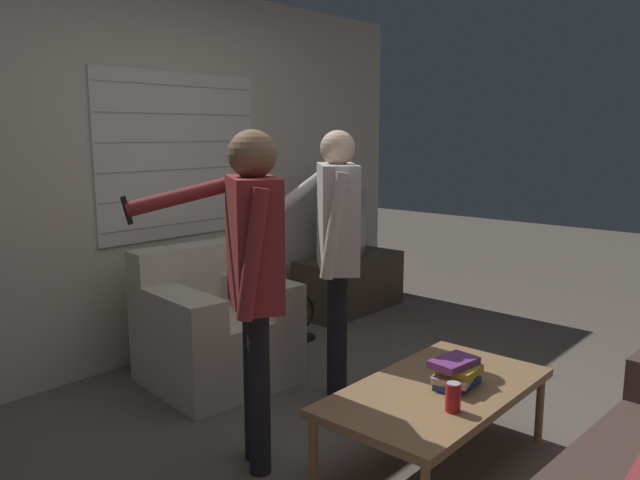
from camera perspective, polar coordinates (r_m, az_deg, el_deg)
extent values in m
plane|color=#665B51|center=(3.30, 6.82, -18.40)|extent=(16.00, 16.00, 0.00)
cube|color=beige|center=(4.38, -15.38, 5.82)|extent=(5.20, 0.06, 2.55)
cube|color=silver|center=(4.48, -12.63, 7.56)|extent=(1.32, 0.02, 1.13)
cube|color=#A4A099|center=(4.51, -12.31, 1.57)|extent=(1.29, 0.00, 0.01)
cube|color=#A4A099|center=(4.49, -12.40, 3.95)|extent=(1.29, 0.00, 0.01)
cube|color=#A4A099|center=(4.47, -12.49, 6.35)|extent=(1.29, 0.00, 0.01)
cube|color=#A4A099|center=(4.47, -12.58, 8.77)|extent=(1.29, 0.00, 0.01)
cube|color=#A4A099|center=(4.47, -12.68, 11.19)|extent=(1.29, 0.00, 0.01)
cube|color=#A4A099|center=(4.48, -12.77, 13.60)|extent=(1.29, 0.00, 0.01)
cube|color=beige|center=(4.02, -9.32, -9.72)|extent=(0.90, 0.87, 0.44)
cube|color=beige|center=(4.14, -11.65, -3.18)|extent=(0.83, 0.29, 0.40)
cube|color=beige|center=(4.08, -6.08, -4.70)|extent=(0.33, 0.80, 0.20)
cube|color=beige|center=(3.79, -13.09, -6.06)|extent=(0.33, 0.80, 0.20)
cube|color=#9E754C|center=(3.03, 10.60, -13.47)|extent=(1.17, 0.64, 0.04)
cylinder|color=#9E754C|center=(2.86, -0.62, -19.08)|extent=(0.04, 0.04, 0.35)
cylinder|color=#9E754C|center=(3.67, 11.12, -12.49)|extent=(0.04, 0.04, 0.35)
cylinder|color=#9E754C|center=(3.45, 19.44, -14.38)|extent=(0.04, 0.04, 0.35)
cube|color=#4C3D2D|center=(5.49, 2.74, -3.98)|extent=(1.03, 0.44, 0.49)
cube|color=#B2B2B7|center=(5.39, 2.78, 1.43)|extent=(0.65, 0.50, 0.56)
cube|color=black|center=(5.41, 1.70, 1.46)|extent=(0.48, 0.28, 0.46)
cylinder|color=black|center=(2.93, -5.58, -13.73)|extent=(0.10, 0.10, 0.78)
cylinder|color=black|center=(3.05, -6.05, -12.71)|extent=(0.10, 0.10, 0.78)
cube|color=maroon|center=(2.79, -6.06, -0.22)|extent=(0.38, 0.43, 0.58)
sphere|color=#846042|center=(2.75, -6.21, 7.79)|extent=(0.22, 0.22, 0.22)
cylinder|color=maroon|center=(2.58, -6.17, -1.35)|extent=(0.17, 0.14, 0.56)
cylinder|color=maroon|center=(2.95, -12.04, 4.07)|extent=(0.50, 0.36, 0.19)
cube|color=black|center=(2.95, -17.25, 2.63)|extent=(0.07, 0.06, 0.13)
cylinder|color=black|center=(3.57, 1.68, -9.13)|extent=(0.10, 0.10, 0.79)
cylinder|color=black|center=(3.73, 1.42, -8.31)|extent=(0.10, 0.10, 0.79)
cube|color=beige|center=(3.49, 1.60, 2.10)|extent=(0.46, 0.47, 0.59)
sphere|color=beige|center=(3.46, 1.63, 8.41)|extent=(0.19, 0.19, 0.19)
cylinder|color=beige|center=(3.24, 1.31, 1.29)|extent=(0.16, 0.16, 0.57)
cylinder|color=beige|center=(3.71, -2.26, 4.08)|extent=(0.40, 0.40, 0.39)
cube|color=white|center=(3.73, -5.70, 1.46)|extent=(0.10, 0.10, 0.12)
cube|color=#284C89|center=(3.04, 12.44, -12.67)|extent=(0.24, 0.13, 0.03)
cube|color=beige|center=(3.04, 12.25, -12.01)|extent=(0.27, 0.21, 0.03)
cube|color=gold|center=(3.03, 12.55, -11.46)|extent=(0.18, 0.18, 0.04)
cube|color=#75387F|center=(3.01, 12.14, -10.88)|extent=(0.24, 0.17, 0.03)
cylinder|color=red|center=(2.78, 12.07, -13.90)|extent=(0.07, 0.07, 0.12)
cylinder|color=silver|center=(2.76, 12.12, -12.70)|extent=(0.06, 0.06, 0.00)
cube|color=black|center=(3.30, 12.42, -10.94)|extent=(0.07, 0.14, 0.02)
cylinder|color=black|center=(4.81, -1.66, -8.89)|extent=(0.20, 0.20, 0.02)
cylinder|color=black|center=(4.80, -1.66, -8.44)|extent=(0.03, 0.03, 0.06)
torus|color=black|center=(4.75, -1.67, -6.69)|extent=(0.27, 0.02, 0.27)
sphere|color=black|center=(4.75, -1.67, -6.69)|extent=(0.07, 0.07, 0.07)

